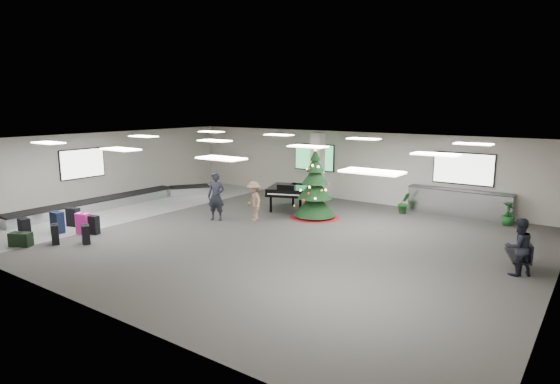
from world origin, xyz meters
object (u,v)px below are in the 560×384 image
Objects in this scene: service_counter at (459,203)px; christmas_tree at (315,193)px; grand_piano at (289,190)px; baggage_carousel at (119,201)px; pink_suitcase at (83,223)px; potted_plant_right at (508,214)px; traveler_a at (216,196)px; traveler_bench at (519,247)px; traveler_b at (254,201)px; bench at (522,253)px; potted_plant_left at (404,203)px.

service_counter is 5.83m from christmas_tree.
baggage_carousel is at bearing -171.90° from grand_piano.
pink_suitcase is (-9.90, -10.27, -0.18)m from service_counter.
baggage_carousel is 16.04m from potted_plant_right.
traveler_a is 1.22× the size of traveler_bench.
baggage_carousel is 3.40× the size of christmas_tree.
traveler_b is (1.22, 0.79, -0.17)m from traveler_a.
bench is (9.32, -2.45, -0.36)m from grand_piano.
potted_plant_right is at bearing 6.74° from potted_plant_left.
service_counter is 14.27m from pink_suitcase.
potted_plant_left is at bearing 34.97° from pink_suitcase.
grand_piano reaches higher than bench.
christmas_tree reaches higher than service_counter.
baggage_carousel is at bearing 114.85° from pink_suitcase.
grand_piano reaches higher than service_counter.
service_counter is 5.38× the size of pink_suitcase.
bench is (3.10, -5.44, -0.06)m from service_counter.
traveler_b is at bearing 38.40° from pink_suitcase.
service_counter reaches higher than baggage_carousel.
traveler_bench reaches higher than service_counter.
baggage_carousel is 8.87m from christmas_tree.
traveler_a reaches higher than bench.
christmas_tree is (-4.59, -3.57, 0.43)m from service_counter.
service_counter is 1.94m from potted_plant_right.
christmas_tree reaches higher than baggage_carousel.
traveler_a is at bearing -148.43° from potted_plant_right.
traveler_b is (6.60, 1.37, 0.56)m from baggage_carousel.
christmas_tree is at bearing -142.11° from service_counter.
service_counter is at bearing -104.52° from traveler_bench.
baggage_carousel is at bearing -159.03° from christmas_tree.
service_counter is 1.42× the size of christmas_tree.
bench is 0.55m from traveler_bench.
traveler_bench is 1.71× the size of potted_plant_left.
potted_plant_left is at bearing 45.74° from christmas_tree.
service_counter is 2.63× the size of traveler_bench.
baggage_carousel is 7.63m from grand_piano.
bench is 10.60m from traveler_a.
traveler_b is (-9.34, 0.08, 0.29)m from bench.
traveler_a reaches higher than grand_piano.
christmas_tree is (5.32, 6.70, 0.61)m from pink_suitcase.
grand_piano reaches higher than pink_suitcase.
baggage_carousel is at bearing 166.18° from bench.
service_counter is 2.83× the size of bench.
traveler_a is (-10.56, -0.72, 0.46)m from bench.
grand_piano reaches higher than potted_plant_left.
traveler_b is (3.67, 4.91, 0.40)m from pink_suitcase.
traveler_a reaches higher than potted_plant_right.
christmas_tree is at bearing 36.75° from pink_suitcase.
pink_suitcase is 13.88m from bench.
traveler_b reaches higher than potted_plant_left.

